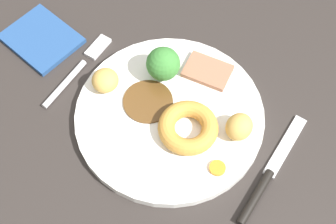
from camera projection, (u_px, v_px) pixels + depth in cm
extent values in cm
cube|color=#2B2623|center=(157.00, 118.00, 72.21)|extent=(120.00, 84.00, 3.60)
cylinder|color=white|center=(168.00, 118.00, 69.32)|extent=(26.91, 26.91, 1.40)
cylinder|color=#563819|center=(146.00, 104.00, 69.52)|extent=(7.20, 7.20, 0.30)
cube|color=#9E664C|center=(208.00, 71.00, 72.05)|extent=(7.18, 5.43, 0.80)
torus|color=#C68938|center=(188.00, 128.00, 66.42)|extent=(8.33, 8.33, 2.35)
ellipsoid|color=tan|center=(105.00, 80.00, 69.88)|extent=(4.39, 4.42, 3.04)
ellipsoid|color=tan|center=(239.00, 127.00, 65.87)|extent=(3.90, 4.34, 3.42)
cylinder|color=orange|center=(217.00, 168.00, 64.44)|extent=(2.22, 2.22, 0.46)
cylinder|color=#8CB766|center=(163.00, 73.00, 71.57)|extent=(1.75, 1.75, 1.28)
sphere|color=#387A33|center=(163.00, 64.00, 69.51)|extent=(4.95, 4.95, 4.95)
cylinder|color=silver|center=(65.00, 84.00, 72.53)|extent=(1.13, 9.52, 0.90)
cube|color=silver|center=(98.00, 47.00, 76.14)|extent=(2.11, 4.55, 0.60)
cylinder|color=black|center=(256.00, 197.00, 63.50)|extent=(1.42, 8.53, 1.20)
cube|color=silver|center=(285.00, 146.00, 67.63)|extent=(1.97, 10.54, 0.40)
cube|color=navy|center=(41.00, 39.00, 76.84)|extent=(12.47, 10.87, 0.80)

